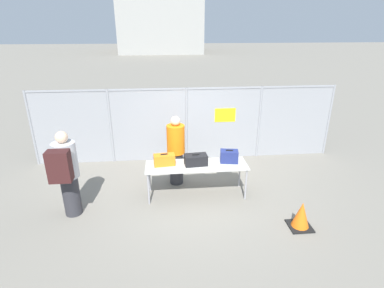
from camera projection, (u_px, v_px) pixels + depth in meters
ground_plane at (194, 195)px, 7.03m from camera, size 120.00×120.00×0.00m
fence_section at (187, 123)px, 8.56m from camera, size 8.60×0.07×2.12m
inspection_table at (197, 167)px, 6.79m from camera, size 2.30×0.71×0.78m
suitcase_orange at (164, 160)px, 6.72m from camera, size 0.49×0.27×0.28m
suitcase_black at (196, 160)px, 6.74m from camera, size 0.53×0.33×0.26m
suitcase_navy at (229, 156)px, 6.87m from camera, size 0.44×0.32×0.30m
traveler_hooded at (66, 172)px, 5.93m from camera, size 0.46×0.71×1.84m
security_worker_near at (176, 150)px, 7.27m from camera, size 0.43×0.43×1.75m
utility_trailer at (201, 128)px, 10.22m from camera, size 3.97×2.08×0.74m
distant_hangar at (161, 27)px, 43.14m from camera, size 11.13×11.90×6.75m
traffic_cone at (301, 216)px, 5.85m from camera, size 0.45×0.45×0.56m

